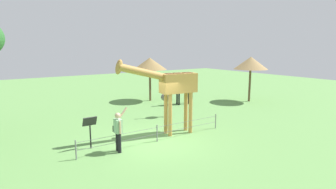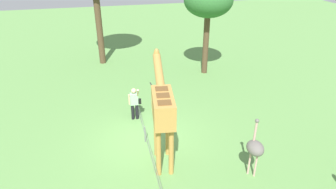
{
  "view_description": "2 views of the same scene",
  "coord_description": "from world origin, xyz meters",
  "px_view_note": "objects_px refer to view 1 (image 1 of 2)",
  "views": [
    {
      "loc": [
        6.13,
        9.89,
        4.09
      ],
      "look_at": [
        -0.23,
        0.61,
        2.13
      ],
      "focal_mm": 29.53,
      "sensor_mm": 36.0,
      "label": 1
    },
    {
      "loc": [
        -9.9,
        1.43,
        7.38
      ],
      "look_at": [
        -0.32,
        -0.79,
        2.27
      ],
      "focal_mm": 31.45,
      "sensor_mm": 36.0,
      "label": 2
    }
  ],
  "objects_px": {
    "visitor": "(118,130)",
    "zebra": "(182,88)",
    "giraffe": "(172,86)",
    "shade_hut_far": "(150,64)",
    "info_sign": "(90,126)",
    "ostrich": "(167,97)",
    "shade_hut_near": "(251,63)"
  },
  "relations": [
    {
      "from": "shade_hut_near",
      "to": "info_sign",
      "type": "height_order",
      "value": "shade_hut_near"
    },
    {
      "from": "zebra",
      "to": "shade_hut_near",
      "type": "bearing_deg",
      "value": 157.54
    },
    {
      "from": "ostrich",
      "to": "zebra",
      "type": "bearing_deg",
      "value": -141.32
    },
    {
      "from": "ostrich",
      "to": "giraffe",
      "type": "bearing_deg",
      "value": 60.38
    },
    {
      "from": "visitor",
      "to": "giraffe",
      "type": "bearing_deg",
      "value": -167.76
    },
    {
      "from": "info_sign",
      "to": "giraffe",
      "type": "bearing_deg",
      "value": 174.88
    },
    {
      "from": "ostrich",
      "to": "shade_hut_far",
      "type": "bearing_deg",
      "value": -109.95
    },
    {
      "from": "shade_hut_far",
      "to": "info_sign",
      "type": "relative_size",
      "value": 2.48
    },
    {
      "from": "giraffe",
      "to": "shade_hut_far",
      "type": "height_order",
      "value": "giraffe"
    },
    {
      "from": "info_sign",
      "to": "ostrich",
      "type": "bearing_deg",
      "value": -155.13
    },
    {
      "from": "visitor",
      "to": "zebra",
      "type": "height_order",
      "value": "visitor"
    },
    {
      "from": "visitor",
      "to": "zebra",
      "type": "xyz_separation_m",
      "value": [
        -7.6,
        -5.87,
        0.26
      ]
    },
    {
      "from": "visitor",
      "to": "info_sign",
      "type": "relative_size",
      "value": 1.31
    },
    {
      "from": "giraffe",
      "to": "info_sign",
      "type": "distance_m",
      "value": 4.06
    },
    {
      "from": "info_sign",
      "to": "shade_hut_near",
      "type": "bearing_deg",
      "value": -167.78
    },
    {
      "from": "giraffe",
      "to": "ostrich",
      "type": "bearing_deg",
      "value": -119.62
    },
    {
      "from": "visitor",
      "to": "shade_hut_near",
      "type": "height_order",
      "value": "shade_hut_near"
    },
    {
      "from": "ostrich",
      "to": "shade_hut_near",
      "type": "xyz_separation_m",
      "value": [
        -7.79,
        -0.34,
        1.7
      ]
    },
    {
      "from": "ostrich",
      "to": "info_sign",
      "type": "relative_size",
      "value": 1.7
    },
    {
      "from": "giraffe",
      "to": "info_sign",
      "type": "height_order",
      "value": "giraffe"
    },
    {
      "from": "giraffe",
      "to": "shade_hut_far",
      "type": "distance_m",
      "value": 8.4
    },
    {
      "from": "giraffe",
      "to": "visitor",
      "type": "distance_m",
      "value": 3.41
    },
    {
      "from": "visitor",
      "to": "zebra",
      "type": "bearing_deg",
      "value": -142.31
    },
    {
      "from": "zebra",
      "to": "info_sign",
      "type": "relative_size",
      "value": 1.38
    },
    {
      "from": "giraffe",
      "to": "ostrich",
      "type": "height_order",
      "value": "giraffe"
    },
    {
      "from": "giraffe",
      "to": "shade_hut_near",
      "type": "distance_m",
      "value": 9.97
    },
    {
      "from": "giraffe",
      "to": "info_sign",
      "type": "relative_size",
      "value": 2.98
    },
    {
      "from": "giraffe",
      "to": "visitor",
      "type": "xyz_separation_m",
      "value": [
        3.03,
        0.66,
        -1.4
      ]
    },
    {
      "from": "giraffe",
      "to": "visitor",
      "type": "bearing_deg",
      "value": 12.24
    },
    {
      "from": "giraffe",
      "to": "shade_hut_far",
      "type": "relative_size",
      "value": 1.2
    },
    {
      "from": "visitor",
      "to": "ostrich",
      "type": "xyz_separation_m",
      "value": [
        -4.66,
        -3.52,
        0.27
      ]
    },
    {
      "from": "shade_hut_near",
      "to": "info_sign",
      "type": "distance_m",
      "value": 13.67
    }
  ]
}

